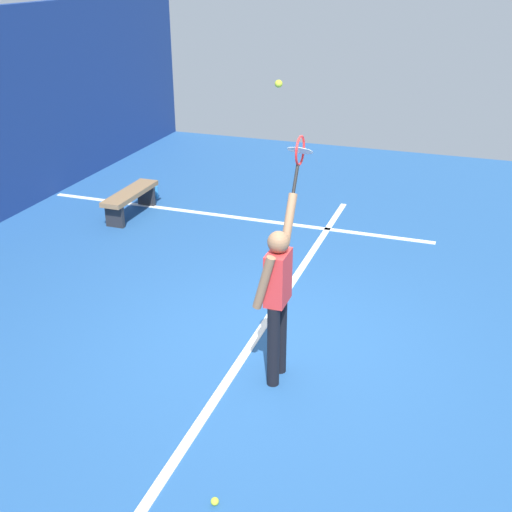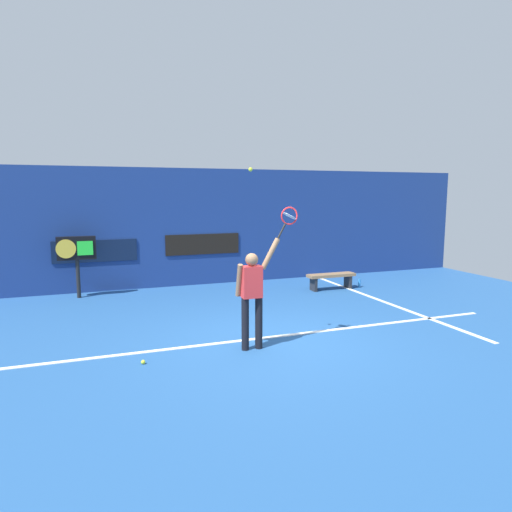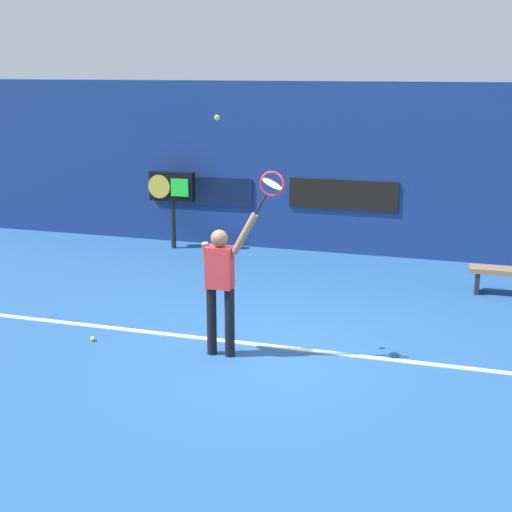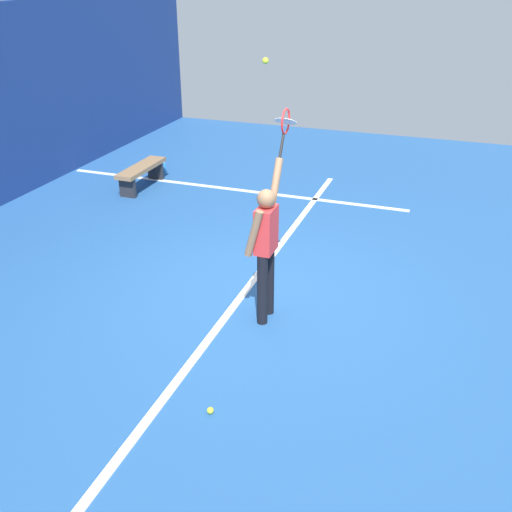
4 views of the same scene
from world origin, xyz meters
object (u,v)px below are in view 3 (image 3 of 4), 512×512
tennis_ball (217,118)px  tennis_racket (271,186)px  tennis_player (221,281)px  scoreboard_clock (172,190)px  spare_ball (93,339)px

tennis_ball → tennis_racket: bearing=-1.4°
tennis_player → tennis_ball: (-0.02, 0.01, 2.08)m
scoreboard_clock → tennis_racket: bearing=-55.3°
tennis_player → tennis_racket: tennis_racket is taller
tennis_player → scoreboard_clock: tennis_player is taller
tennis_racket → spare_ball: tennis_racket is taller
tennis_player → spare_ball: (-1.87, -0.07, -0.98)m
tennis_racket → scoreboard_clock: tennis_racket is taller
tennis_player → spare_ball: size_ratio=28.53×
tennis_racket → tennis_ball: tennis_ball is taller
tennis_player → scoreboard_clock: bearing=119.4°
tennis_ball → spare_ball: 3.57m
spare_ball → scoreboard_clock: bearing=101.4°
tennis_ball → spare_ball: tennis_ball is taller
tennis_racket → scoreboard_clock: 6.42m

